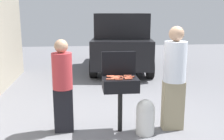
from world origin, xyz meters
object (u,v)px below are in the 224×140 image
(hot_dog_2, at_px, (127,76))
(hot_dog_12, at_px, (119,79))
(hot_dog_4, at_px, (119,77))
(hot_dog_7, at_px, (129,79))
(hot_dog_10, at_px, (111,77))
(propane_tank, at_px, (145,116))
(parked_minivan, at_px, (122,41))
(hot_dog_6, at_px, (130,77))
(hot_dog_13, at_px, (126,77))
(hot_dog_9, at_px, (110,76))
(hot_dog_3, at_px, (116,78))
(bbq_grill, at_px, (120,86))
(hot_dog_11, at_px, (114,77))
(person_left, at_px, (63,83))
(hot_dog_5, at_px, (110,79))
(hot_dog_1, at_px, (128,78))
(hot_dog_8, at_px, (116,76))
(person_right, at_px, (174,75))
(hot_dog_0, at_px, (115,79))

(hot_dog_2, bearing_deg, hot_dog_12, -126.88)
(hot_dog_4, xyz_separation_m, hot_dog_7, (0.14, -0.17, 0.00))
(hot_dog_10, relative_size, propane_tank, 0.21)
(parked_minivan, bearing_deg, hot_dog_6, 91.19)
(hot_dog_12, distance_m, hot_dog_13, 0.18)
(hot_dog_6, distance_m, hot_dog_9, 0.35)
(hot_dog_3, height_order, propane_tank, hot_dog_3)
(hot_dog_3, height_order, hot_dog_6, same)
(bbq_grill, distance_m, hot_dog_10, 0.22)
(hot_dog_10, bearing_deg, propane_tank, -19.15)
(bbq_grill, xyz_separation_m, hot_dog_2, (0.14, 0.09, 0.16))
(hot_dog_9, distance_m, hot_dog_11, 0.11)
(person_left, bearing_deg, bbq_grill, 0.34)
(hot_dog_11, bearing_deg, person_left, 173.68)
(hot_dog_4, bearing_deg, hot_dog_2, 18.06)
(hot_dog_4, xyz_separation_m, hot_dog_11, (-0.08, -0.03, 0.00))
(hot_dog_5, relative_size, parked_minivan, 0.03)
(hot_dog_1, xyz_separation_m, hot_dog_10, (-0.28, 0.14, 0.00))
(hot_dog_2, distance_m, hot_dog_11, 0.25)
(hot_dog_8, distance_m, parked_minivan, 5.32)
(hot_dog_12, distance_m, person_right, 1.00)
(propane_tank, bearing_deg, hot_dog_4, 155.63)
(hot_dog_6, height_order, person_right, person_right)
(person_left, bearing_deg, hot_dog_11, 0.17)
(hot_dog_1, relative_size, hot_dog_13, 1.00)
(hot_dog_6, bearing_deg, hot_dog_10, 173.22)
(hot_dog_12, bearing_deg, hot_dog_6, 34.86)
(hot_dog_3, relative_size, hot_dog_9, 1.00)
(bbq_grill, distance_m, hot_dog_7, 0.24)
(hot_dog_9, height_order, propane_tank, hot_dog_9)
(person_left, xyz_separation_m, parked_minivan, (1.78, 5.21, 0.14))
(hot_dog_5, distance_m, hot_dog_7, 0.31)
(hot_dog_2, distance_m, hot_dog_8, 0.20)
(hot_dog_3, bearing_deg, hot_dog_9, 123.28)
(hot_dog_5, bearing_deg, hot_dog_0, 20.55)
(hot_dog_1, xyz_separation_m, hot_dog_8, (-0.19, 0.17, 0.00))
(hot_dog_0, relative_size, hot_dog_5, 1.00)
(hot_dog_6, bearing_deg, hot_dog_4, 168.69)
(hot_dog_0, xyz_separation_m, hot_dog_11, (0.00, 0.10, 0.00))
(propane_tank, bearing_deg, hot_dog_2, 138.17)
(person_left, relative_size, parked_minivan, 0.35)
(hot_dog_1, distance_m, hot_dog_3, 0.20)
(hot_dog_7, bearing_deg, hot_dog_2, 85.20)
(hot_dog_10, bearing_deg, parked_minivan, 79.73)
(hot_dog_11, bearing_deg, hot_dog_1, -24.63)
(hot_dog_3, bearing_deg, parked_minivan, 80.69)
(bbq_grill, relative_size, hot_dog_8, 7.46)
(hot_dog_11, bearing_deg, person_right, -0.77)
(hot_dog_1, bearing_deg, bbq_grill, 142.61)
(hot_dog_6, height_order, hot_dog_9, same)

